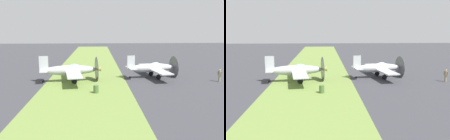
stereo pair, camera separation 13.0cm
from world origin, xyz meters
TOP-DOWN VIEW (x-y plane):
  - ground_plane at (0.00, 0.00)m, footprint 160.00×160.00m
  - grass_verge at (0.00, -10.57)m, footprint 120.00×11.00m
  - airplane_lead at (1.14, -0.78)m, footprint 10.07×8.01m
  - airplane_wingman at (3.08, -12.73)m, footprint 10.75×8.55m
  - ground_crew_chief at (4.56, 7.87)m, footprint 0.55×0.39m
  - fuel_drum at (9.60, -9.22)m, footprint 0.60×0.60m

SIDE VIEW (x-z plane):
  - ground_plane at x=0.00m, z-range 0.00..0.00m
  - grass_verge at x=0.00m, z-range 0.00..0.01m
  - fuel_drum at x=9.60m, z-range 0.00..0.90m
  - ground_crew_chief at x=4.56m, z-range 0.05..1.78m
  - airplane_lead at x=1.14m, z-range -0.29..3.27m
  - airplane_wingman at x=3.08m, z-range -0.31..3.50m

